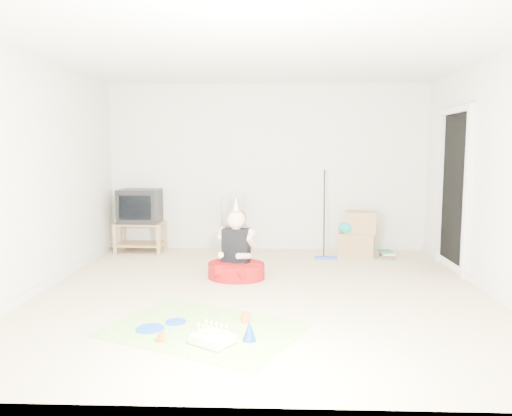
{
  "coord_description": "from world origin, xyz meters",
  "views": [
    {
      "loc": [
        0.12,
        -5.4,
        1.58
      ],
      "look_at": [
        -0.1,
        0.4,
        0.9
      ],
      "focal_mm": 35.0,
      "sensor_mm": 36.0,
      "label": 1
    }
  ],
  "objects_px": {
    "cardboard_boxes": "(357,234)",
    "seated_woman": "(236,261)",
    "tv_stand": "(141,234)",
    "crt_tv": "(140,206)",
    "birthday_cake": "(213,340)",
    "folding_chair": "(236,227)"
  },
  "relations": [
    {
      "from": "cardboard_boxes",
      "to": "seated_woman",
      "type": "xyz_separation_m",
      "value": [
        -1.71,
        -1.42,
        -0.1
      ]
    },
    {
      "from": "tv_stand",
      "to": "crt_tv",
      "type": "relative_size",
      "value": 1.25
    },
    {
      "from": "crt_tv",
      "to": "seated_woman",
      "type": "relative_size",
      "value": 0.59
    },
    {
      "from": "birthday_cake",
      "to": "tv_stand",
      "type": "bearing_deg",
      "value": 113.22
    },
    {
      "from": "crt_tv",
      "to": "seated_woman",
      "type": "xyz_separation_m",
      "value": [
        1.61,
        -1.56,
        -0.49
      ]
    },
    {
      "from": "tv_stand",
      "to": "cardboard_boxes",
      "type": "bearing_deg",
      "value": -2.46
    },
    {
      "from": "folding_chair",
      "to": "birthday_cake",
      "type": "distance_m",
      "value": 3.51
    },
    {
      "from": "crt_tv",
      "to": "seated_woman",
      "type": "distance_m",
      "value": 2.3
    },
    {
      "from": "crt_tv",
      "to": "birthday_cake",
      "type": "relative_size",
      "value": 1.53
    },
    {
      "from": "cardboard_boxes",
      "to": "seated_woman",
      "type": "height_order",
      "value": "seated_woman"
    },
    {
      "from": "crt_tv",
      "to": "cardboard_boxes",
      "type": "distance_m",
      "value": 3.35
    },
    {
      "from": "tv_stand",
      "to": "folding_chair",
      "type": "xyz_separation_m",
      "value": [
        1.5,
        -0.19,
        0.15
      ]
    },
    {
      "from": "crt_tv",
      "to": "folding_chair",
      "type": "bearing_deg",
      "value": -5.14
    },
    {
      "from": "folding_chair",
      "to": "cardboard_boxes",
      "type": "xyz_separation_m",
      "value": [
        1.82,
        0.04,
        -0.11
      ]
    },
    {
      "from": "tv_stand",
      "to": "seated_woman",
      "type": "xyz_separation_m",
      "value": [
        1.61,
        -1.56,
        -0.05
      ]
    },
    {
      "from": "folding_chair",
      "to": "birthday_cake",
      "type": "xyz_separation_m",
      "value": [
        0.08,
        -3.49,
        -0.38
      ]
    },
    {
      "from": "crt_tv",
      "to": "cardboard_boxes",
      "type": "bearing_deg",
      "value": -0.53
    },
    {
      "from": "cardboard_boxes",
      "to": "birthday_cake",
      "type": "xyz_separation_m",
      "value": [
        -1.74,
        -3.54,
        -0.28
      ]
    },
    {
      "from": "seated_woman",
      "to": "birthday_cake",
      "type": "distance_m",
      "value": 2.12
    },
    {
      "from": "cardboard_boxes",
      "to": "seated_woman",
      "type": "distance_m",
      "value": 2.23
    },
    {
      "from": "folding_chair",
      "to": "cardboard_boxes",
      "type": "height_order",
      "value": "folding_chair"
    },
    {
      "from": "crt_tv",
      "to": "birthday_cake",
      "type": "distance_m",
      "value": 4.06
    }
  ]
}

